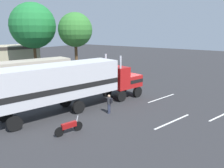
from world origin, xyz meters
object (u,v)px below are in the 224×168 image
object	(u,v)px
semi_truck	(72,82)
parked_bus	(23,73)
tree_left	(75,30)
person_bystander	(109,103)
motorcycle	(69,127)
tree_center	(33,26)

from	to	relation	value
semi_truck	parked_bus	world-z (taller)	semi_truck
semi_truck	tree_left	world-z (taller)	tree_left
person_bystander	tree_left	bearing A→B (deg)	52.42
semi_truck	parked_bus	bearing A→B (deg)	80.39
semi_truck	motorcycle	bearing A→B (deg)	-138.66
parked_bus	tree_left	distance (m)	11.02
tree_left	tree_center	bearing A→B (deg)	114.45
person_bystander	motorcycle	xyz separation A→B (m)	(-4.68, 0.01, -0.41)
motorcycle	tree_center	distance (m)	24.13
person_bystander	parked_bus	world-z (taller)	parked_bus
parked_bus	person_bystander	bearing A→B (deg)	-92.22
semi_truck	parked_bus	size ratio (longest dim) A/B	1.27
parked_bus	motorcycle	distance (m)	13.55
semi_truck	person_bystander	bearing A→B (deg)	-71.09
tree_center	person_bystander	bearing A→B (deg)	-111.22
tree_left	person_bystander	bearing A→B (deg)	-127.58
semi_truck	person_bystander	xyz separation A→B (m)	(1.09, -3.17, -1.63)
parked_bus	tree_left	xyz separation A→B (m)	(9.90, 1.05, 4.72)
tree_center	semi_truck	bearing A→B (deg)	-117.90
semi_truck	motorcycle	xyz separation A→B (m)	(-3.59, -3.16, -2.04)
tree_center	parked_bus	bearing A→B (deg)	-134.88
motorcycle	tree_left	distance (m)	21.17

